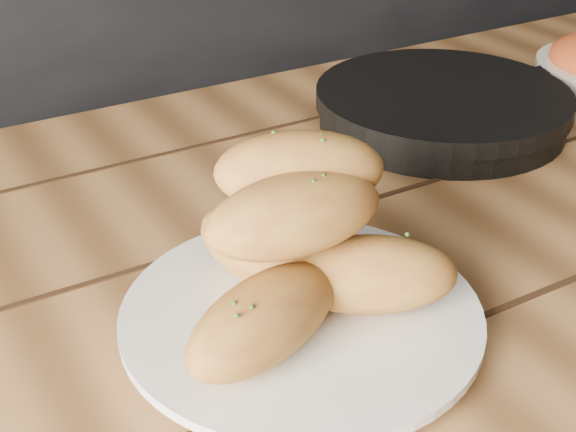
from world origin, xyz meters
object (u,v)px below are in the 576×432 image
object	(u,v)px
plate	(301,318)
bread_rolls	(298,246)
skillet	(443,107)
table	(449,317)

from	to	relation	value
plate	bread_rolls	xyz separation A→B (m)	(-0.00, 0.00, 0.06)
skillet	plate	bearing A→B (deg)	-144.23
plate	table	bearing A→B (deg)	11.71
table	bread_rolls	size ratio (longest dim) A/B	6.74
skillet	table	bearing A→B (deg)	-126.16
table	skillet	bearing A→B (deg)	53.84
plate	skillet	world-z (taller)	skillet
plate	skillet	distance (m)	0.43
table	skillet	world-z (taller)	skillet
bread_rolls	skillet	bearing A→B (deg)	35.36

